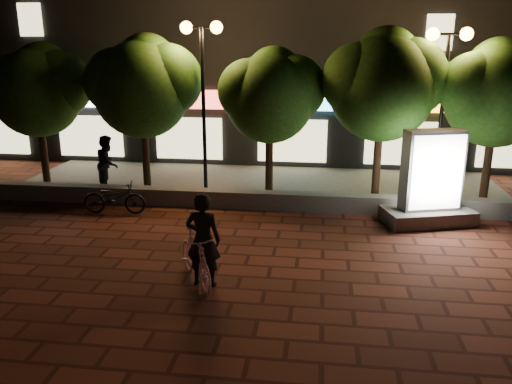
% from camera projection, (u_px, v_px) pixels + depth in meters
% --- Properties ---
extents(ground, '(80.00, 80.00, 0.00)m').
position_uv_depth(ground, '(220.00, 264.00, 11.07)').
color(ground, '#5F281D').
rests_on(ground, ground).
extents(retaining_wall, '(16.00, 0.45, 0.50)m').
position_uv_depth(retaining_wall, '(247.00, 199.00, 14.81)').
color(retaining_wall, slate).
rests_on(retaining_wall, ground).
extents(sidewalk, '(16.00, 5.00, 0.08)m').
position_uv_depth(sidewalk, '(258.00, 184.00, 17.25)').
color(sidewalk, slate).
rests_on(sidewalk, ground).
extents(building_block, '(28.00, 8.12, 11.30)m').
position_uv_depth(building_block, '(277.00, 35.00, 22.04)').
color(building_block, black).
rests_on(building_block, ground).
extents(tree_far_left, '(3.36, 2.80, 4.63)m').
position_uv_depth(tree_far_left, '(39.00, 87.00, 16.21)').
color(tree_far_left, black).
rests_on(tree_far_left, sidewalk).
extents(tree_left, '(3.60, 3.00, 4.89)m').
position_uv_depth(tree_left, '(144.00, 83.00, 15.74)').
color(tree_left, black).
rests_on(tree_left, sidewalk).
extents(tree_mid, '(3.24, 2.70, 4.50)m').
position_uv_depth(tree_mid, '(272.00, 92.00, 15.30)').
color(tree_mid, black).
rests_on(tree_mid, sidewalk).
extents(tree_right, '(3.72, 3.10, 5.07)m').
position_uv_depth(tree_right, '(384.00, 81.00, 14.79)').
color(tree_right, black).
rests_on(tree_right, sidewalk).
extents(tree_far_right, '(3.48, 2.90, 4.76)m').
position_uv_depth(tree_far_right, '(498.00, 89.00, 14.45)').
color(tree_far_right, black).
rests_on(tree_far_right, sidewalk).
extents(street_lamp_left, '(1.26, 0.36, 5.18)m').
position_uv_depth(street_lamp_left, '(202.00, 65.00, 15.08)').
color(street_lamp_left, black).
rests_on(street_lamp_left, sidewalk).
extents(street_lamp_right, '(1.26, 0.36, 4.98)m').
position_uv_depth(street_lamp_right, '(446.00, 71.00, 14.25)').
color(street_lamp_right, black).
rests_on(street_lamp_right, sidewalk).
extents(ad_kiosk, '(2.56, 1.78, 2.52)m').
position_uv_depth(ad_kiosk, '(431.00, 186.00, 13.33)').
color(ad_kiosk, slate).
rests_on(ad_kiosk, ground).
extents(scooter_pink, '(1.39, 1.82, 1.09)m').
position_uv_depth(scooter_pink, '(195.00, 258.00, 10.05)').
color(scooter_pink, '#F8A7CB').
rests_on(scooter_pink, ground).
extents(rider, '(0.73, 0.51, 1.91)m').
position_uv_depth(rider, '(203.00, 240.00, 9.87)').
color(rider, black).
rests_on(rider, ground).
extents(scooter_parked, '(1.80, 0.74, 0.93)m').
position_uv_depth(scooter_parked, '(114.00, 198.00, 14.25)').
color(scooter_parked, black).
rests_on(scooter_parked, ground).
extents(pedestrian, '(0.81, 0.97, 1.80)m').
position_uv_depth(pedestrian, '(108.00, 163.00, 16.07)').
color(pedestrian, black).
rests_on(pedestrian, sidewalk).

